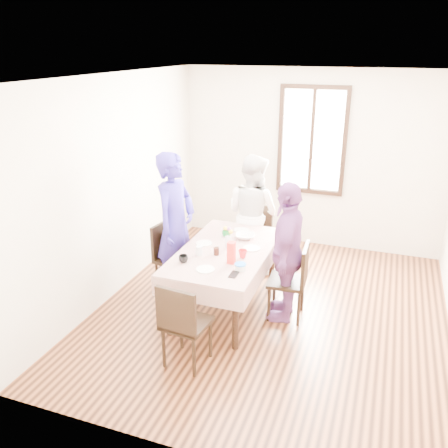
{
  "coord_description": "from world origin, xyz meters",
  "views": [
    {
      "loc": [
        1.13,
        -4.8,
        3.01
      ],
      "look_at": [
        -0.55,
        -0.13,
        1.1
      ],
      "focal_mm": 37.7,
      "sensor_mm": 36.0,
      "label": 1
    }
  ],
  "objects": [
    {
      "name": "plate_far",
      "position": [
        -0.55,
        0.55,
        0.77
      ],
      "size": [
        0.2,
        0.2,
        0.01
      ],
      "primitive_type": "cylinder",
      "color": "white",
      "rests_on": "tablecloth"
    },
    {
      "name": "person_right",
      "position": [
        0.17,
        -0.03,
        0.82
      ],
      "size": [
        0.47,
        0.99,
        1.64
      ],
      "primitive_type": "imported",
      "rotation": [
        0.0,
        0.0,
        -1.49
      ],
      "color": "#753B7A",
      "rests_on": "ground"
    },
    {
      "name": "mug_flag",
      "position": [
        -0.29,
        -0.22,
        0.81
      ],
      "size": [
        0.12,
        0.12,
        0.09
      ],
      "primitive_type": "imported",
      "rotation": [
        0.0,
        0.0,
        0.27
      ],
      "color": "red",
      "rests_on": "tablecloth"
    },
    {
      "name": "juice_carton",
      "position": [
        -0.37,
        -0.4,
        0.89
      ],
      "size": [
        0.08,
        0.08,
        0.25
      ],
      "primitive_type": "cube",
      "color": "red",
      "rests_on": "tablecloth"
    },
    {
      "name": "tablecloth",
      "position": [
        -0.55,
        -0.08,
        0.76
      ],
      "size": [
        1.0,
        1.76,
        0.01
      ],
      "primitive_type": "cube",
      "color": "#510801",
      "rests_on": "dining_table"
    },
    {
      "name": "chair_left",
      "position": [
        -1.28,
        0.07,
        0.46
      ],
      "size": [
        0.48,
        0.48,
        0.91
      ],
      "primitive_type": "cube",
      "rotation": [
        0.0,
        0.0,
        -1.72
      ],
      "color": "black",
      "rests_on": "ground"
    },
    {
      "name": "chair_near",
      "position": [
        -0.55,
        -1.21,
        0.46
      ],
      "size": [
        0.46,
        0.46,
        0.91
      ],
      "primitive_type": "cube",
      "rotation": [
        0.0,
        0.0,
        -0.11
      ],
      "color": "black",
      "rests_on": "ground"
    },
    {
      "name": "flower_bunch",
      "position": [
        -0.55,
        -0.0,
        0.95
      ],
      "size": [
        0.09,
        0.09,
        0.1
      ],
      "primitive_type": null,
      "color": "yellow",
      "rests_on": "flower_vase"
    },
    {
      "name": "window_pane",
      "position": [
        0.0,
        2.24,
        1.65
      ],
      "size": [
        0.9,
        0.02,
        1.5
      ],
      "primitive_type": "cube",
      "color": "white",
      "rests_on": "back_wall"
    },
    {
      "name": "plate_right",
      "position": [
        -0.27,
        0.05,
        0.77
      ],
      "size": [
        0.2,
        0.2,
        0.01
      ],
      "primitive_type": "cylinder",
      "color": "white",
      "rests_on": "tablecloth"
    },
    {
      "name": "window_frame",
      "position": [
        0.0,
        2.23,
        1.65
      ],
      "size": [
        1.02,
        0.06,
        1.62
      ],
      "primitive_type": "cube",
      "color": "black",
      "rests_on": "back_wall"
    },
    {
      "name": "jam_jar",
      "position": [
        -0.6,
        -0.25,
        0.81
      ],
      "size": [
        0.06,
        0.06,
        0.09
      ],
      "primitive_type": "cylinder",
      "color": "black",
      "rests_on": "tablecloth"
    },
    {
      "name": "serving_bowl",
      "position": [
        -0.44,
        0.32,
        0.79
      ],
      "size": [
        0.28,
        0.28,
        0.06
      ],
      "primitive_type": "imported",
      "rotation": [
        0.0,
        0.0,
        0.21
      ],
      "color": "white",
      "rests_on": "tablecloth"
    },
    {
      "name": "flower_vase",
      "position": [
        -0.55,
        -0.0,
        0.83
      ],
      "size": [
        0.07,
        0.07,
        0.14
      ],
      "primitive_type": "cylinder",
      "color": "silver",
      "rests_on": "tablecloth"
    },
    {
      "name": "butter_lid",
      "position": [
        -0.23,
        -0.52,
        0.83
      ],
      "size": [
        0.12,
        0.12,
        0.01
      ],
      "primitive_type": "cylinder",
      "color": "blue",
      "rests_on": "butter_tub"
    },
    {
      "name": "drinking_glass",
      "position": [
        -0.78,
        -0.32,
        0.82
      ],
      "size": [
        0.07,
        0.07,
        0.11
      ],
      "primitive_type": "cylinder",
      "color": "silver",
      "rests_on": "tablecloth"
    },
    {
      "name": "back_wall",
      "position": [
        0.0,
        2.25,
        1.35
      ],
      "size": [
        4.0,
        0.0,
        4.0
      ],
      "primitive_type": "plane",
      "rotation": [
        1.57,
        0.0,
        0.0
      ],
      "color": "beige",
      "rests_on": "ground"
    },
    {
      "name": "smartphone",
      "position": [
        -0.25,
        -0.66,
        0.77
      ],
      "size": [
        0.08,
        0.16,
        0.01
      ],
      "primitive_type": "cube",
      "color": "black",
      "rests_on": "tablecloth"
    },
    {
      "name": "plate_left",
      "position": [
        -0.85,
        -0.01,
        0.77
      ],
      "size": [
        0.2,
        0.2,
        0.01
      ],
      "primitive_type": "cylinder",
      "color": "white",
      "rests_on": "tablecloth"
    },
    {
      "name": "dining_table",
      "position": [
        -0.55,
        -0.08,
        0.38
      ],
      "size": [
        0.88,
        1.64,
        0.75
      ],
      "primitive_type": "cube",
      "color": "black",
      "rests_on": "ground"
    },
    {
      "name": "chair_far",
      "position": [
        -0.55,
        1.05,
        0.46
      ],
      "size": [
        0.48,
        0.48,
        0.91
      ],
      "primitive_type": "cube",
      "rotation": [
        0.0,
        0.0,
        3.0
      ],
      "color": "black",
      "rests_on": "ground"
    },
    {
      "name": "ground",
      "position": [
        0.0,
        0.0,
        0.0
      ],
      "size": [
        4.5,
        4.5,
        0.0
      ],
      "primitive_type": "plane",
      "color": "black",
      "rests_on": "ground"
    },
    {
      "name": "plate_near",
      "position": [
        -0.57,
        -0.65,
        0.77
      ],
      "size": [
        0.2,
        0.2,
        0.01
      ],
      "primitive_type": "cylinder",
      "color": "white",
      "rests_on": "tablecloth"
    },
    {
      "name": "mug_green",
      "position": [
        -0.68,
        0.3,
        0.8
      ],
      "size": [
        0.12,
        0.12,
        0.08
      ],
      "primitive_type": "imported",
      "rotation": [
        0.0,
        0.0,
        -0.35
      ],
      "color": "#0C7226",
      "rests_on": "tablecloth"
    },
    {
      "name": "mug_black",
      "position": [
        -0.87,
        -0.56,
        0.8
      ],
      "size": [
        0.13,
        0.13,
        0.08
      ],
      "primitive_type": "imported",
      "rotation": [
        0.0,
        0.0,
        0.32
      ],
      "color": "black",
      "rests_on": "tablecloth"
    },
    {
      "name": "chair_right",
      "position": [
        0.18,
        -0.03,
        0.46
      ],
      "size": [
        0.45,
        0.45,
        0.91
      ],
      "primitive_type": "cube",
      "rotation": [
        0.0,
        0.0,
        1.63
      ],
      "color": "black",
      "rests_on": "ground"
    },
    {
      "name": "person_far",
      "position": [
        -0.55,
        1.03,
        0.82
      ],
      "size": [
        0.98,
        0.89,
        1.65
      ],
      "primitive_type": "imported",
      "rotation": [
        0.0,
        0.0,
        2.75
      ],
      "color": "silver",
      "rests_on": "ground"
    },
    {
      "name": "butter_tub",
      "position": [
        -0.23,
        -0.52,
        0.79
      ],
      "size": [
        0.12,
        0.12,
        0.06
      ],
      "primitive_type": "cylinder",
      "color": "white",
      "rests_on": "tablecloth"
    },
    {
      "name": "person_left",
      "position": [
        -1.27,
        0.07,
        0.92
      ],
      "size": [
        0.52,
        0.72,
        1.83
      ],
      "primitive_type": "imported",
      "rotation": [
        0.0,
        0.0,
        1.44
      ],
      "color": "#32258D",
      "rests_on": "ground"
    }
  ]
}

